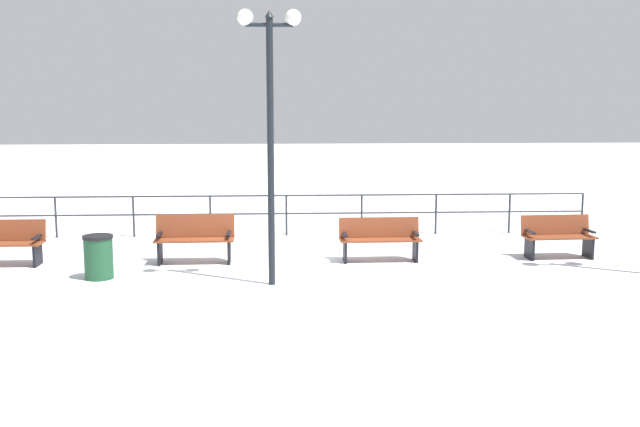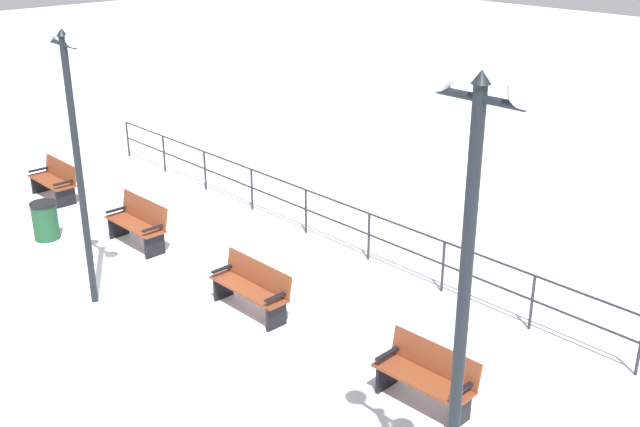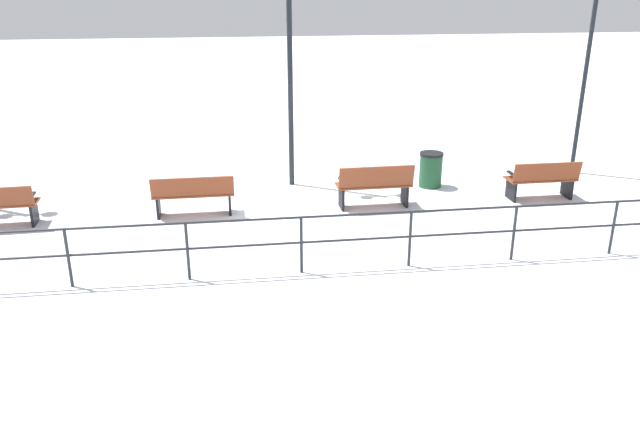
% 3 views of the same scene
% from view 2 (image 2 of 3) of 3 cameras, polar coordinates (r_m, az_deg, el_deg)
% --- Properties ---
extents(ground_plane, '(80.00, 80.00, 0.00)m').
position_cam_2_polar(ground_plane, '(14.39, -9.96, -4.67)').
color(ground_plane, white).
rests_on(ground_plane, ground).
extents(bench_nearest, '(0.57, 1.48, 0.87)m').
position_cam_2_polar(bench_nearest, '(18.81, -19.11, 2.38)').
color(bench_nearest, brown).
rests_on(bench_nearest, ground).
extents(bench_second, '(0.57, 1.56, 0.95)m').
position_cam_2_polar(bench_second, '(15.70, -13.35, -0.64)').
color(bench_second, brown).
rests_on(bench_second, ground).
extents(bench_third, '(0.51, 1.62, 0.86)m').
position_cam_2_polar(bench_third, '(12.90, -5.09, -5.41)').
color(bench_third, brown).
rests_on(bench_third, ground).
extents(bench_fourth, '(0.61, 1.46, 0.86)m').
position_cam_2_polar(bench_fourth, '(10.71, 7.92, -11.88)').
color(bench_fourth, brown).
rests_on(bench_fourth, ground).
extents(lamppost_middle, '(0.27, 1.07, 4.67)m').
position_cam_2_polar(lamppost_middle, '(12.76, -17.93, 6.72)').
color(lamppost_middle, black).
rests_on(lamppost_middle, ground).
extents(lamppost_far, '(0.32, 1.18, 5.20)m').
position_cam_2_polar(lamppost_far, '(6.85, 11.05, -1.03)').
color(lamppost_far, black).
rests_on(lamppost_far, ground).
extents(waterfront_railing, '(0.05, 14.37, 0.98)m').
position_cam_2_polar(waterfront_railing, '(15.79, -1.06, 0.76)').
color(waterfront_railing, '#26282D').
rests_on(waterfront_railing, ground).
extents(trash_bin, '(0.53, 0.53, 0.79)m').
position_cam_2_polar(trash_bin, '(16.58, -19.75, -0.50)').
color(trash_bin, '#1E4C2D').
rests_on(trash_bin, ground).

